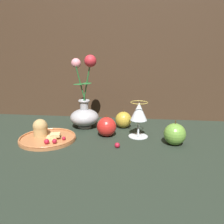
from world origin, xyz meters
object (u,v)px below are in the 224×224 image
(wine_glass, at_px, (139,113))
(apple_beside_vase, at_px, (107,127))
(vase, at_px, (85,109))
(apple_near_glass, at_px, (175,134))
(plate_with_pastries, at_px, (46,135))
(apple_at_table_edge, at_px, (123,120))

(wine_glass, xyz_separation_m, apple_beside_vase, (-0.13, -0.01, -0.06))
(vase, height_order, wine_glass, vase)
(apple_near_glass, bearing_deg, vase, 157.27)
(apple_beside_vase, distance_m, apple_near_glass, 0.27)
(wine_glass, relative_size, apple_near_glass, 1.55)
(plate_with_pastries, distance_m, wine_glass, 0.38)
(plate_with_pastries, xyz_separation_m, wine_glass, (0.36, 0.08, 0.08))
(wine_glass, distance_m, apple_near_glass, 0.16)
(apple_beside_vase, bearing_deg, plate_with_pastries, -162.88)
(vase, relative_size, wine_glass, 2.27)
(wine_glass, xyz_separation_m, apple_near_glass, (0.13, -0.07, -0.06))
(apple_beside_vase, distance_m, apple_at_table_edge, 0.13)
(vase, distance_m, wine_glass, 0.26)
(apple_near_glass, height_order, apple_at_table_edge, apple_near_glass)
(plate_with_pastries, distance_m, apple_beside_vase, 0.24)
(plate_with_pastries, bearing_deg, apple_beside_vase, 17.12)
(apple_near_glass, relative_size, apple_at_table_edge, 1.07)
(wine_glass, bearing_deg, plate_with_pastries, -167.43)
(apple_at_table_edge, bearing_deg, apple_beside_vase, -116.33)
(vase, height_order, apple_beside_vase, vase)
(vase, xyz_separation_m, plate_with_pastries, (-0.11, -0.17, -0.07))
(apple_beside_vase, relative_size, apple_at_table_edge, 1.06)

